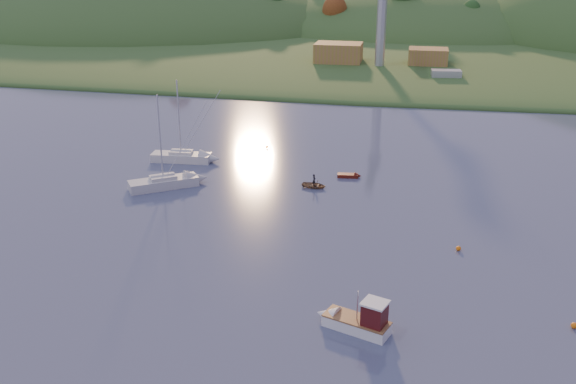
% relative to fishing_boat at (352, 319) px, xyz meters
% --- Properties ---
extents(far_shore, '(620.00, 220.00, 1.50)m').
position_rel_fishing_boat_xyz_m(far_shore, '(-7.12, 216.67, -0.88)').
color(far_shore, '#274A1D').
rests_on(far_shore, ground).
extents(shore_slope, '(640.00, 150.00, 7.00)m').
position_rel_fishing_boat_xyz_m(shore_slope, '(-7.12, 151.67, -0.88)').
color(shore_slope, '#274A1D').
rests_on(shore_slope, ground).
extents(hill_left_far, '(120.00, 100.00, 32.00)m').
position_rel_fishing_boat_xyz_m(hill_left_far, '(-167.12, 201.67, -0.88)').
color(hill_left_far, '#274A1D').
rests_on(hill_left_far, ground).
extents(hill_left, '(170.00, 140.00, 44.00)m').
position_rel_fishing_boat_xyz_m(hill_left, '(-97.12, 186.67, -0.88)').
color(hill_left, '#274A1D').
rests_on(hill_left, ground).
extents(hill_center, '(140.00, 120.00, 36.00)m').
position_rel_fishing_boat_xyz_m(hill_center, '(2.88, 196.67, -0.88)').
color(hill_center, '#274A1D').
rests_on(hill_center, ground).
extents(hillside_trees, '(280.00, 50.00, 32.00)m').
position_rel_fishing_boat_xyz_m(hillside_trees, '(-7.12, 171.67, -0.88)').
color(hillside_trees, '#214D1B').
rests_on(hillside_trees, ground).
extents(wharf, '(42.00, 16.00, 2.40)m').
position_rel_fishing_boat_xyz_m(wharf, '(-2.12, 108.67, 0.32)').
color(wharf, slate).
rests_on(wharf, ground).
extents(shed_west, '(11.00, 8.00, 4.80)m').
position_rel_fishing_boat_xyz_m(shed_west, '(-15.12, 109.67, 3.92)').
color(shed_west, olive).
rests_on(shed_west, wharf).
extents(shed_east, '(9.00, 7.00, 4.00)m').
position_rel_fishing_boat_xyz_m(shed_east, '(5.88, 110.67, 3.52)').
color(shed_east, olive).
rests_on(shed_east, wharf).
extents(dock_crane, '(3.20, 28.00, 20.30)m').
position_rel_fishing_boat_xyz_m(dock_crane, '(-5.12, 105.06, 16.29)').
color(dock_crane, '#B7B7BC').
rests_on(dock_crane, wharf).
extents(fishing_boat, '(6.56, 3.95, 4.00)m').
position_rel_fishing_boat_xyz_m(fishing_boat, '(0.00, 0.00, 0.00)').
color(fishing_boat, white).
rests_on(fishing_boat, ground).
extents(sailboat_near, '(8.57, 7.07, 11.99)m').
position_rel_fishing_boat_xyz_m(sailboat_near, '(-26.90, 27.34, -0.12)').
color(sailboat_near, silver).
rests_on(sailboat_near, ground).
extents(sailboat_far, '(8.57, 3.10, 11.68)m').
position_rel_fishing_boat_xyz_m(sailboat_far, '(-28.43, 37.96, -0.13)').
color(sailboat_far, silver).
rests_on(sailboat_far, ground).
extents(canoe, '(3.45, 2.70, 0.65)m').
position_rel_fishing_boat_xyz_m(canoe, '(-8.16, 31.18, -0.56)').
color(canoe, '#846748').
rests_on(canoe, ground).
extents(paddler, '(0.45, 0.61, 1.54)m').
position_rel_fishing_boat_xyz_m(paddler, '(-8.16, 31.18, -0.12)').
color(paddler, black).
rests_on(paddler, ground).
extents(red_tender, '(3.27, 1.41, 1.08)m').
position_rel_fishing_boat_xyz_m(red_tender, '(-3.80, 36.01, -0.66)').
color(red_tender, '#54150C').
rests_on(red_tender, ground).
extents(work_vessel, '(15.07, 6.61, 3.76)m').
position_rel_fishing_boat_xyz_m(work_vessel, '(9.81, 98.01, 0.46)').
color(work_vessel, slate).
rests_on(work_vessel, ground).
extents(buoy_0, '(0.50, 0.50, 0.50)m').
position_rel_fishing_boat_xyz_m(buoy_0, '(17.53, 3.57, -0.63)').
color(buoy_0, orange).
rests_on(buoy_0, ground).
extents(buoy_1, '(0.50, 0.50, 0.50)m').
position_rel_fishing_boat_xyz_m(buoy_1, '(9.05, 16.21, -0.63)').
color(buoy_1, orange).
rests_on(buoy_1, ground).
extents(buoy_2, '(0.50, 0.50, 0.50)m').
position_rel_fishing_boat_xyz_m(buoy_2, '(-17.88, 46.48, -0.63)').
color(buoy_2, orange).
rests_on(buoy_2, ground).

